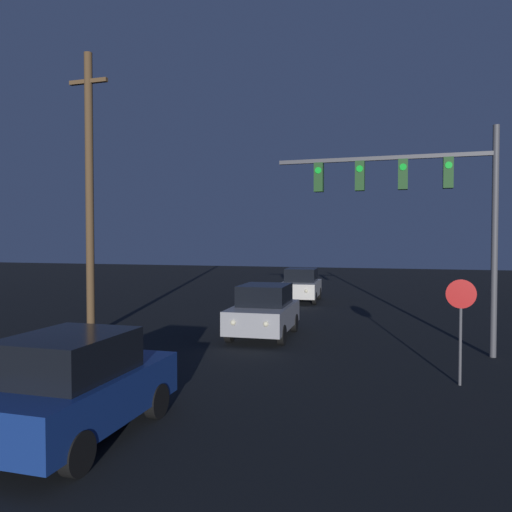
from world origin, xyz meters
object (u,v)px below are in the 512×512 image
object	(u,v)px
car_far	(301,285)
utility_pole	(90,192)
traffic_signal_mast	(421,196)
car_mid	(264,311)
stop_sign	(461,312)
car_near	(75,386)

from	to	relation	value
car_far	utility_pole	xyz separation A→B (m)	(-5.08, -11.84, 4.15)
car_far	traffic_signal_mast	distance (m)	13.26
car_mid	stop_sign	xyz separation A→B (m)	(5.94, -4.35, 0.80)
car_mid	utility_pole	world-z (taller)	utility_pole
car_mid	car_far	distance (m)	10.20
traffic_signal_mast	stop_sign	xyz separation A→B (m)	(0.81, -3.26, -2.97)
car_far	utility_pole	size ratio (longest dim) A/B	0.42
car_mid	stop_sign	size ratio (longest dim) A/B	1.66
traffic_signal_mast	stop_sign	world-z (taller)	traffic_signal_mast
stop_sign	car_far	bearing A→B (deg)	114.73
car_near	utility_pole	world-z (taller)	utility_pole
stop_sign	car_mid	bearing A→B (deg)	143.78
car_near	car_mid	world-z (taller)	same
car_near	car_far	size ratio (longest dim) A/B	0.98
car_far	stop_sign	bearing A→B (deg)	110.69
car_near	utility_pole	distance (m)	10.29
car_near	stop_sign	bearing A→B (deg)	37.69
car_near	car_mid	xyz separation A→B (m)	(0.65, 9.53, 0.00)
car_near	traffic_signal_mast	bearing A→B (deg)	55.12
car_mid	traffic_signal_mast	distance (m)	6.46
car_near	car_far	world-z (taller)	same
car_far	car_near	bearing A→B (deg)	86.27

